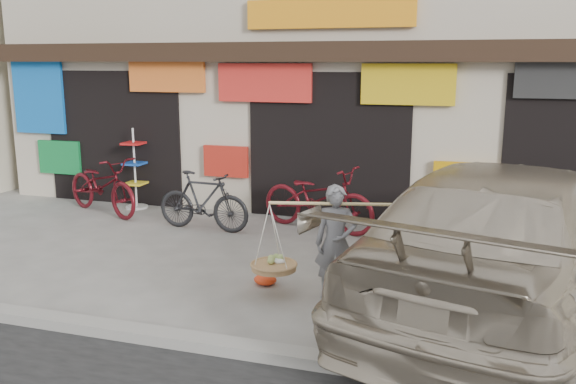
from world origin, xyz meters
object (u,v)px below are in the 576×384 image
(bike_1, at_px, (203,201))
(suv, at_px, (511,238))
(bike_2, at_px, (318,198))
(display_rack, at_px, (135,176))
(bike_0, at_px, (102,185))
(street_vendor, at_px, (336,248))

(bike_1, relative_size, suv, 0.26)
(bike_2, xyz_separation_m, suv, (3.02, -2.73, 0.31))
(bike_1, bearing_deg, display_rack, 65.15)
(bike_0, height_order, bike_1, bike_0)
(bike_1, distance_m, suv, 5.36)
(street_vendor, bearing_deg, bike_1, 127.66)
(display_rack, bearing_deg, suv, -24.77)
(bike_2, height_order, display_rack, display_rack)
(street_vendor, height_order, bike_2, street_vendor)
(street_vendor, xyz_separation_m, bike_2, (-1.00, 2.96, -0.08))
(display_rack, bearing_deg, bike_2, -6.69)
(street_vendor, bearing_deg, suv, -6.92)
(bike_1, height_order, suv, suv)
(bike_1, distance_m, display_rack, 2.27)
(bike_0, height_order, suv, suv)
(street_vendor, bearing_deg, display_rack, 131.56)
(bike_0, distance_m, suv, 7.72)
(bike_1, height_order, display_rack, display_rack)
(street_vendor, distance_m, bike_2, 3.13)
(bike_0, relative_size, suv, 0.33)
(street_vendor, xyz_separation_m, bike_1, (-2.89, 2.33, -0.13))
(bike_2, xyz_separation_m, display_rack, (-3.88, 0.45, 0.08))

